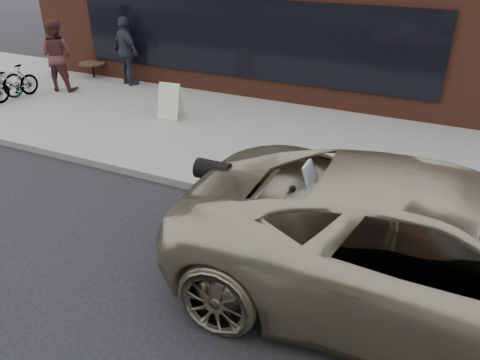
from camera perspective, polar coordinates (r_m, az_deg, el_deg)
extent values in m
cube|color=gray|center=(10.65, 5.55, 5.40)|extent=(44.00, 6.00, 0.15)
cube|color=black|center=(12.67, 0.27, 16.85)|extent=(10.00, 0.08, 2.00)
torus|color=black|center=(7.16, -3.37, -3.95)|extent=(0.72, 0.13, 0.72)
torus|color=black|center=(6.68, 9.11, -6.88)|extent=(0.72, 0.13, 0.72)
cube|color=#B7B7BC|center=(6.84, 2.24, -4.62)|extent=(0.60, 0.33, 0.41)
cube|color=black|center=(6.52, 4.93, -2.04)|extent=(0.54, 0.35, 0.28)
cube|color=black|center=(6.70, 0.60, -1.27)|extent=(0.60, 0.31, 0.13)
cube|color=black|center=(6.88, -2.27, -1.28)|extent=(0.33, 0.24, 0.15)
cube|color=black|center=(6.37, 7.70, -1.53)|extent=(0.20, 0.26, 0.24)
cube|color=silver|center=(6.23, 8.52, 0.48)|extent=(0.16, 0.33, 0.36)
cylinder|color=black|center=(6.36, 7.10, -0.81)|extent=(0.05, 0.75, 0.03)
cube|color=#B7B7BC|center=(6.86, -3.26, 0.03)|extent=(0.31, 0.33, 0.03)
cube|color=slate|center=(6.76, -3.95, -2.98)|extent=(0.45, 0.20, 0.43)
cylinder|color=black|center=(6.79, -3.30, 1.16)|extent=(0.52, 0.31, 0.30)
cylinder|color=#B7B7BC|center=(7.16, -0.45, -3.70)|extent=(0.60, 0.10, 0.21)
imported|color=tan|center=(5.88, 23.45, -8.26)|extent=(6.37, 3.03, 1.76)
imported|color=gray|center=(14.10, -25.86, 10.61)|extent=(0.56, 1.49, 0.87)
cube|color=white|center=(11.39, -8.72, 9.40)|extent=(0.55, 0.31, 0.85)
cube|color=white|center=(11.58, -8.19, 9.74)|extent=(0.55, 0.31, 0.85)
cylinder|color=black|center=(15.55, -17.45, 12.61)|extent=(0.07, 0.07, 0.41)
cylinder|color=#42321E|center=(15.50, -17.57, 13.42)|extent=(0.80, 0.80, 0.05)
imported|color=#532C2C|center=(14.33, -21.44, 13.96)|extent=(1.10, 0.95, 1.95)
imported|color=#32333F|center=(14.30, -13.68, 14.99)|extent=(1.23, 0.87, 1.94)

